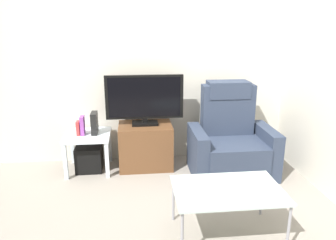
{
  "coord_description": "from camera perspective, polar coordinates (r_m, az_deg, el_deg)",
  "views": [
    {
      "loc": [
        -0.13,
        -3.0,
        1.74
      ],
      "look_at": [
        0.24,
        0.5,
        0.7
      ],
      "focal_mm": 34.61,
      "sensor_mm": 36.0,
      "label": 1
    }
  ],
  "objects": [
    {
      "name": "book_middle",
      "position": [
        3.99,
        -14.83,
        -0.95
      ],
      "size": [
        0.04,
        0.12,
        0.23
      ],
      "primitive_type": "cube",
      "color": "purple",
      "rests_on": "side_table"
    },
    {
      "name": "book_leftmost",
      "position": [
        4.01,
        -15.53,
        -1.37
      ],
      "size": [
        0.04,
        0.11,
        0.17
      ],
      "primitive_type": "cube",
      "color": "red",
      "rests_on": "side_table"
    },
    {
      "name": "cell_phone",
      "position": [
        2.75,
        12.38,
        -12.07
      ],
      "size": [
        0.12,
        0.16,
        0.01
      ],
      "primitive_type": "cube",
      "rotation": [
        0.0,
        0.0,
        0.35
      ],
      "color": "#B7B7BC",
      "rests_on": "coffee_table"
    },
    {
      "name": "wall_back",
      "position": [
        4.16,
        -4.35,
        10.34
      ],
      "size": [
        6.4,
        0.06,
        2.6
      ],
      "primitive_type": "cube",
      "color": "beige",
      "rests_on": "ground"
    },
    {
      "name": "coffee_table",
      "position": [
        2.79,
        10.47,
        -12.34
      ],
      "size": [
        0.9,
        0.6,
        0.44
      ],
      "color": "#B2C6C1",
      "rests_on": "ground"
    },
    {
      "name": "television",
      "position": [
        3.94,
        -4.16,
        3.75
      ],
      "size": [
        0.94,
        0.2,
        0.62
      ],
      "color": "black",
      "rests_on": "tv_stand"
    },
    {
      "name": "game_console",
      "position": [
        3.99,
        -12.83,
        -0.53
      ],
      "size": [
        0.07,
        0.2,
        0.26
      ],
      "primitive_type": "cube",
      "color": "black",
      "rests_on": "side_table"
    },
    {
      "name": "side_table",
      "position": [
        4.06,
        -13.92,
        -3.39
      ],
      "size": [
        0.54,
        0.54,
        0.47
      ],
      "color": "silver",
      "rests_on": "ground"
    },
    {
      "name": "recliner_armchair",
      "position": [
        4.0,
        10.97,
        -3.85
      ],
      "size": [
        0.98,
        0.78,
        1.08
      ],
      "rotation": [
        0.0,
        0.0,
        -0.1
      ],
      "color": "#2D384C",
      "rests_on": "ground"
    },
    {
      "name": "subwoofer_box",
      "position": [
        4.15,
        -13.7,
        -6.49
      ],
      "size": [
        0.31,
        0.31,
        0.31
      ],
      "primitive_type": "cube",
      "color": "black",
      "rests_on": "ground"
    },
    {
      "name": "tv_stand",
      "position": [
        4.1,
        -3.97,
        -4.51
      ],
      "size": [
        0.66,
        0.49,
        0.55
      ],
      "color": "brown",
      "rests_on": "ground"
    },
    {
      "name": "ground_plane",
      "position": [
        3.47,
        -3.22,
        -13.65
      ],
      "size": [
        6.4,
        6.4,
        0.0
      ],
      "primitive_type": "plane",
      "color": "gray"
    }
  ]
}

